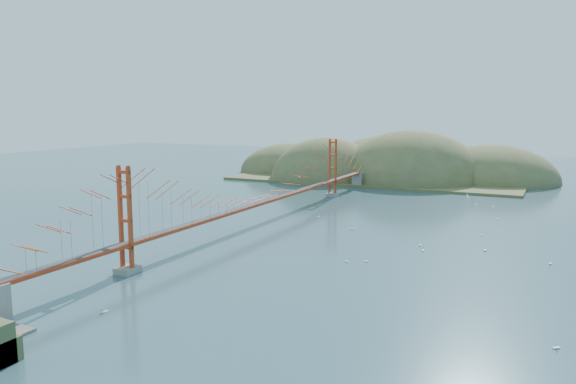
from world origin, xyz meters
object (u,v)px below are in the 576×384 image
at_px(sailboat_0, 423,250).
at_px(sailboat_1, 481,234).
at_px(sailboat_2, 366,261).
at_px(bridge, 262,178).

distance_m(sailboat_0, sailboat_1, 13.69).
xyz_separation_m(sailboat_0, sailboat_2, (-4.83, -7.88, -0.01)).
bearing_deg(sailboat_1, sailboat_2, -116.41).
relative_size(bridge, sailboat_2, 151.17).
xyz_separation_m(bridge, sailboat_2, (21.73, -14.45, -6.87)).
bearing_deg(bridge, sailboat_2, -33.63).
bearing_deg(sailboat_0, sailboat_2, -121.48).
relative_size(bridge, sailboat_0, 137.34).
xyz_separation_m(sailboat_0, sailboat_1, (5.35, 12.61, -0.02)).
height_order(bridge, sailboat_2, bridge).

